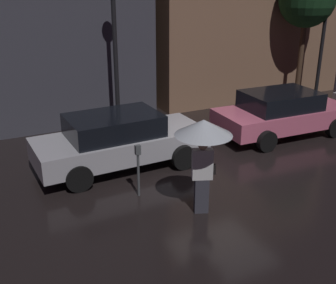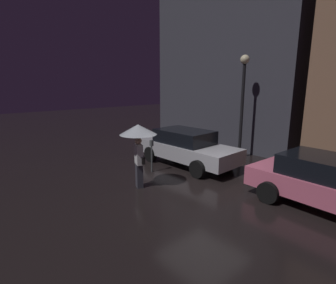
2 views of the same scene
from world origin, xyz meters
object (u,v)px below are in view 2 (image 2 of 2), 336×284
at_px(parked_car_silver, 186,147).
at_px(parking_meter, 152,152).
at_px(street_lamp_near, 243,91).
at_px(parked_car_pink, 332,183).
at_px(pedestrian_with_umbrella, 138,136).

relative_size(parked_car_silver, parking_meter, 3.61).
relative_size(parked_car_silver, street_lamp_near, 1.00).
relative_size(parked_car_pink, parking_meter, 3.49).
xyz_separation_m(parked_car_silver, street_lamp_near, (0.90, 2.58, 2.30)).
height_order(pedestrian_with_umbrella, street_lamp_near, street_lamp_near).
height_order(parked_car_silver, parked_car_pink, parked_car_silver).
bearing_deg(parked_car_silver, street_lamp_near, 68.88).
distance_m(parked_car_silver, pedestrian_with_umbrella, 3.21).
xyz_separation_m(parked_car_pink, street_lamp_near, (-4.58, 2.56, 2.32)).
bearing_deg(street_lamp_near, pedestrian_with_umbrella, -91.38).
bearing_deg(pedestrian_with_umbrella, street_lamp_near, 110.56).
xyz_separation_m(parked_car_silver, parking_meter, (-0.17, -1.72, 0.01)).
bearing_deg(pedestrian_with_umbrella, parked_car_silver, 126.41).
height_order(parked_car_pink, parking_meter, parked_car_pink).
distance_m(parked_car_pink, pedestrian_with_umbrella, 5.67).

